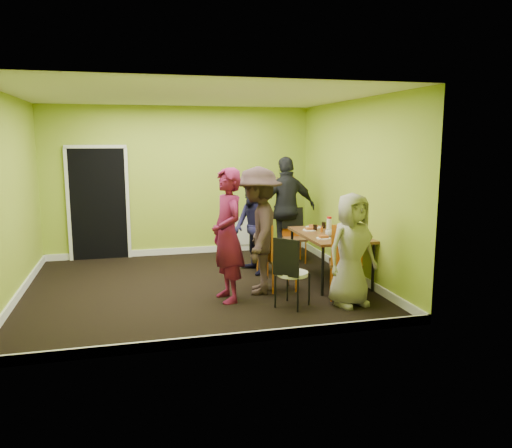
{
  "coord_description": "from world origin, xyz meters",
  "views": [
    {
      "loc": [
        -0.92,
        -7.25,
        2.19
      ],
      "look_at": [
        0.91,
        0.0,
        0.92
      ],
      "focal_mm": 35.0,
      "sensor_mm": 36.0,
      "label": 1
    }
  ],
  "objects_px": {
    "thermos": "(329,226)",
    "person_left_near": "(258,231)",
    "easel": "(277,216)",
    "person_back_end": "(287,209)",
    "orange_bottle": "(322,230)",
    "chair_back_end": "(292,223)",
    "chair_left_far": "(267,244)",
    "chair_bentwood": "(290,269)",
    "person_left_far": "(253,227)",
    "chair_front_end": "(346,257)",
    "blue_bottle": "(355,230)",
    "chair_left_near": "(275,253)",
    "person_standing": "(228,235)",
    "person_front_end": "(352,250)",
    "dining_table": "(330,237)"
  },
  "relations": [
    {
      "from": "chair_bentwood",
      "to": "person_left_far",
      "type": "height_order",
      "value": "person_left_far"
    },
    {
      "from": "thermos",
      "to": "blue_bottle",
      "type": "relative_size",
      "value": 1.11
    },
    {
      "from": "person_left_near",
      "to": "chair_left_far",
      "type": "bearing_deg",
      "value": 172.0
    },
    {
      "from": "dining_table",
      "to": "orange_bottle",
      "type": "xyz_separation_m",
      "value": [
        -0.09,
        0.14,
        0.1
      ]
    },
    {
      "from": "easel",
      "to": "person_standing",
      "type": "height_order",
      "value": "person_standing"
    },
    {
      "from": "chair_left_near",
      "to": "orange_bottle",
      "type": "relative_size",
      "value": 12.08
    },
    {
      "from": "person_left_near",
      "to": "person_back_end",
      "type": "xyz_separation_m",
      "value": [
        1.02,
        1.86,
        0.03
      ]
    },
    {
      "from": "chair_left_near",
      "to": "chair_front_end",
      "type": "relative_size",
      "value": 0.94
    },
    {
      "from": "chair_left_near",
      "to": "person_standing",
      "type": "distance_m",
      "value": 0.88
    },
    {
      "from": "person_back_end",
      "to": "chair_back_end",
      "type": "bearing_deg",
      "value": 112.57
    },
    {
      "from": "chair_front_end",
      "to": "easel",
      "type": "bearing_deg",
      "value": 113.02
    },
    {
      "from": "dining_table",
      "to": "chair_left_near",
      "type": "height_order",
      "value": "chair_left_near"
    },
    {
      "from": "person_left_near",
      "to": "person_back_end",
      "type": "relative_size",
      "value": 0.96
    },
    {
      "from": "person_back_end",
      "to": "chair_left_far",
      "type": "bearing_deg",
      "value": 52.32
    },
    {
      "from": "chair_left_near",
      "to": "chair_back_end",
      "type": "height_order",
      "value": "chair_left_near"
    },
    {
      "from": "chair_left_near",
      "to": "person_left_far",
      "type": "bearing_deg",
      "value": -176.72
    },
    {
      "from": "easel",
      "to": "blue_bottle",
      "type": "bearing_deg",
      "value": -77.18
    },
    {
      "from": "person_left_near",
      "to": "person_front_end",
      "type": "xyz_separation_m",
      "value": [
        1.05,
        -0.85,
        -0.15
      ]
    },
    {
      "from": "thermos",
      "to": "person_left_far",
      "type": "distance_m",
      "value": 1.27
    },
    {
      "from": "thermos",
      "to": "person_left_near",
      "type": "xyz_separation_m",
      "value": [
        -1.2,
        -0.3,
        0.04
      ]
    },
    {
      "from": "person_left_near",
      "to": "person_standing",
      "type": "bearing_deg",
      "value": -48.03
    },
    {
      "from": "chair_left_far",
      "to": "chair_bentwood",
      "type": "height_order",
      "value": "chair_bentwood"
    },
    {
      "from": "easel",
      "to": "chair_front_end",
      "type": "bearing_deg",
      "value": -87.5
    },
    {
      "from": "person_front_end",
      "to": "easel",
      "type": "bearing_deg",
      "value": 77.28
    },
    {
      "from": "chair_bentwood",
      "to": "easel",
      "type": "relative_size",
      "value": 0.62
    },
    {
      "from": "chair_front_end",
      "to": "person_front_end",
      "type": "bearing_deg",
      "value": -75.83
    },
    {
      "from": "person_left_near",
      "to": "thermos",
      "type": "bearing_deg",
      "value": 119.15
    },
    {
      "from": "chair_front_end",
      "to": "dining_table",
      "type": "bearing_deg",
      "value": 101.08
    },
    {
      "from": "blue_bottle",
      "to": "easel",
      "type": "bearing_deg",
      "value": 102.82
    },
    {
      "from": "thermos",
      "to": "person_standing",
      "type": "relative_size",
      "value": 0.13
    },
    {
      "from": "orange_bottle",
      "to": "person_left_far",
      "type": "bearing_deg",
      "value": 148.78
    },
    {
      "from": "dining_table",
      "to": "chair_left_far",
      "type": "relative_size",
      "value": 1.61
    },
    {
      "from": "person_back_end",
      "to": "dining_table",
      "type": "bearing_deg",
      "value": 93.38
    },
    {
      "from": "thermos",
      "to": "person_front_end",
      "type": "height_order",
      "value": "person_front_end"
    },
    {
      "from": "easel",
      "to": "person_left_far",
      "type": "distance_m",
      "value": 1.42
    },
    {
      "from": "person_left_far",
      "to": "chair_front_end",
      "type": "bearing_deg",
      "value": 15.49
    },
    {
      "from": "chair_back_end",
      "to": "person_left_far",
      "type": "distance_m",
      "value": 1.14
    },
    {
      "from": "orange_bottle",
      "to": "blue_bottle",
      "type": "bearing_deg",
      "value": -57.24
    },
    {
      "from": "chair_left_near",
      "to": "chair_front_end",
      "type": "bearing_deg",
      "value": 49.05
    },
    {
      "from": "orange_bottle",
      "to": "person_back_end",
      "type": "relative_size",
      "value": 0.04
    },
    {
      "from": "easel",
      "to": "blue_bottle",
      "type": "distance_m",
      "value": 2.34
    },
    {
      "from": "dining_table",
      "to": "chair_back_end",
      "type": "xyz_separation_m",
      "value": [
        -0.15,
        1.41,
        -0.01
      ]
    },
    {
      "from": "easel",
      "to": "chair_bentwood",
      "type": "bearing_deg",
      "value": -103.46
    },
    {
      "from": "person_standing",
      "to": "chair_bentwood",
      "type": "bearing_deg",
      "value": 44.25
    },
    {
      "from": "easel",
      "to": "person_back_end",
      "type": "distance_m",
      "value": 0.43
    },
    {
      "from": "orange_bottle",
      "to": "chair_front_end",
      "type": "bearing_deg",
      "value": -93.64
    },
    {
      "from": "chair_bentwood",
      "to": "thermos",
      "type": "xyz_separation_m",
      "value": [
        0.97,
        1.06,
        0.35
      ]
    },
    {
      "from": "chair_back_end",
      "to": "dining_table",
      "type": "bearing_deg",
      "value": 98.46
    },
    {
      "from": "chair_left_far",
      "to": "thermos",
      "type": "distance_m",
      "value": 1.06
    },
    {
      "from": "chair_left_near",
      "to": "orange_bottle",
      "type": "bearing_deg",
      "value": 113.98
    }
  ]
}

